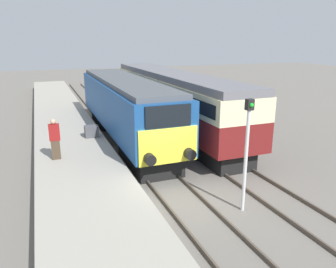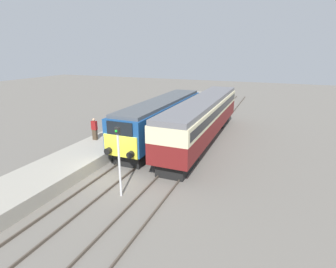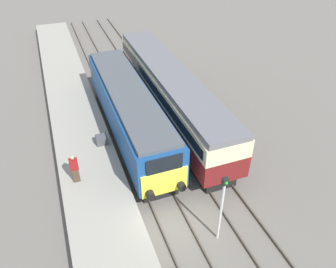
{
  "view_description": "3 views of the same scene",
  "coord_description": "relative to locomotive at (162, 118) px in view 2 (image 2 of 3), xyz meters",
  "views": [
    {
      "loc": [
        -4.54,
        -10.33,
        5.78
      ],
      "look_at": [
        0.0,
        1.17,
        2.21
      ],
      "focal_mm": 35.0,
      "sensor_mm": 36.0,
      "label": 1
    },
    {
      "loc": [
        8.97,
        -12.55,
        7.64
      ],
      "look_at": [
        1.7,
        5.17,
        1.6
      ],
      "focal_mm": 28.0,
      "sensor_mm": 36.0,
      "label": 2
    },
    {
      "loc": [
        -4.05,
        -10.15,
        13.47
      ],
      "look_at": [
        1.7,
        5.17,
        1.6
      ],
      "focal_mm": 35.0,
      "sensor_mm": 36.0,
      "label": 3
    }
  ],
  "objects": [
    {
      "name": "person_on_platform",
      "position": [
        -4.14,
        -4.15,
        -0.35
      ],
      "size": [
        0.44,
        0.26,
        1.78
      ],
      "color": "#473828",
      "rests_on": "platform_left"
    },
    {
      "name": "ground_plane",
      "position": [
        0.0,
        -7.99,
        -2.06
      ],
      "size": [
        120.0,
        120.0,
        0.0
      ],
      "primitive_type": "plane",
      "color": "slate"
    },
    {
      "name": "signal_post",
      "position": [
        1.7,
        -9.66,
        0.3
      ],
      "size": [
        0.24,
        0.28,
        3.96
      ],
      "color": "silver",
      "rests_on": "ground_plane"
    },
    {
      "name": "platform_left",
      "position": [
        -3.3,
        0.01,
        -1.65
      ],
      "size": [
        3.5,
        50.0,
        0.81
      ],
      "color": "#9E998C",
      "rests_on": "ground_plane"
    },
    {
      "name": "rails_far_track",
      "position": [
        3.4,
        -2.99,
        -1.99
      ],
      "size": [
        1.5,
        60.0,
        0.14
      ],
      "color": "#4C4238",
      "rests_on": "ground_plane"
    },
    {
      "name": "rails_near_track",
      "position": [
        0.0,
        -2.99,
        -1.99
      ],
      "size": [
        1.51,
        60.0,
        0.14
      ],
      "color": "#4C4238",
      "rests_on": "ground_plane"
    },
    {
      "name": "locomotive",
      "position": [
        0.0,
        0.0,
        0.0
      ],
      "size": [
        2.7,
        14.14,
        3.67
      ],
      "color": "black",
      "rests_on": "ground_plane"
    },
    {
      "name": "passenger_carriage",
      "position": [
        3.4,
        1.19,
        0.26
      ],
      "size": [
        2.75,
        16.95,
        3.81
      ],
      "color": "black",
      "rests_on": "ground_plane"
    },
    {
      "name": "luggage_crate",
      "position": [
        -2.19,
        -1.29,
        -0.94
      ],
      "size": [
        0.7,
        0.56,
        0.6
      ],
      "color": "#4C4C51",
      "rests_on": "platform_left"
    }
  ]
}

